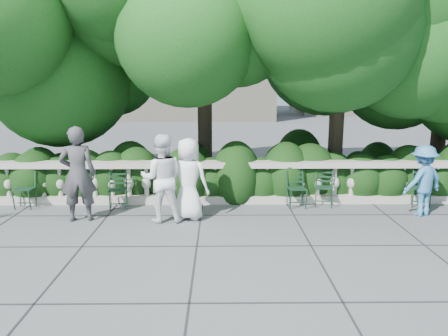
{
  "coord_description": "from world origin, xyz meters",
  "views": [
    {
      "loc": [
        -0.11,
        -8.2,
        2.81
      ],
      "look_at": [
        0.0,
        1.0,
        1.0
      ],
      "focal_mm": 35.0,
      "sensor_mm": 36.0,
      "label": 1
    }
  ],
  "objects_px": {
    "chair_e": "(420,209)",
    "person_older_blue": "(423,181)",
    "chair_c": "(298,209)",
    "chair_a": "(119,211)",
    "chair_f": "(323,208)",
    "person_woman_grey": "(78,174)",
    "person_casual_man": "(162,178)",
    "chair_b": "(23,210)",
    "person_businessman": "(189,179)"
  },
  "relations": [
    {
      "from": "chair_a",
      "to": "person_casual_man",
      "type": "bearing_deg",
      "value": -43.95
    },
    {
      "from": "chair_f",
      "to": "person_casual_man",
      "type": "height_order",
      "value": "person_casual_man"
    },
    {
      "from": "chair_b",
      "to": "person_older_blue",
      "type": "xyz_separation_m",
      "value": [
        8.74,
        -0.48,
        0.76
      ]
    },
    {
      "from": "chair_a",
      "to": "person_woman_grey",
      "type": "xyz_separation_m",
      "value": [
        -0.63,
        -0.69,
        0.98
      ]
    },
    {
      "from": "chair_e",
      "to": "person_older_blue",
      "type": "xyz_separation_m",
      "value": [
        -0.23,
        -0.48,
        0.76
      ]
    },
    {
      "from": "person_businessman",
      "to": "person_casual_man",
      "type": "relative_size",
      "value": 0.95
    },
    {
      "from": "person_woman_grey",
      "to": "person_older_blue",
      "type": "bearing_deg",
      "value": 172.51
    },
    {
      "from": "chair_f",
      "to": "chair_c",
      "type": "bearing_deg",
      "value": -157.4
    },
    {
      "from": "chair_e",
      "to": "person_businessman",
      "type": "xyz_separation_m",
      "value": [
        -5.19,
        -0.69,
        0.85
      ]
    },
    {
      "from": "chair_b",
      "to": "person_businessman",
      "type": "distance_m",
      "value": 3.94
    },
    {
      "from": "chair_b",
      "to": "chair_c",
      "type": "bearing_deg",
      "value": 1.06
    },
    {
      "from": "chair_f",
      "to": "chair_b",
      "type": "bearing_deg",
      "value": -166.52
    },
    {
      "from": "person_businessman",
      "to": "chair_e",
      "type": "bearing_deg",
      "value": -149.36
    },
    {
      "from": "chair_c",
      "to": "chair_a",
      "type": "bearing_deg",
      "value": 175.67
    },
    {
      "from": "chair_e",
      "to": "chair_b",
      "type": "bearing_deg",
      "value": -160.31
    },
    {
      "from": "chair_c",
      "to": "chair_e",
      "type": "height_order",
      "value": "same"
    },
    {
      "from": "chair_b",
      "to": "chair_e",
      "type": "bearing_deg",
      "value": 1.37
    },
    {
      "from": "person_casual_man",
      "to": "person_woman_grey",
      "type": "bearing_deg",
      "value": -4.21
    },
    {
      "from": "chair_a",
      "to": "chair_b",
      "type": "distance_m",
      "value": 2.16
    },
    {
      "from": "chair_f",
      "to": "person_older_blue",
      "type": "bearing_deg",
      "value": -2.78
    },
    {
      "from": "chair_f",
      "to": "person_older_blue",
      "type": "height_order",
      "value": "person_older_blue"
    },
    {
      "from": "chair_b",
      "to": "person_older_blue",
      "type": "height_order",
      "value": "person_older_blue"
    },
    {
      "from": "chair_e",
      "to": "person_older_blue",
      "type": "relative_size",
      "value": 0.55
    },
    {
      "from": "chair_b",
      "to": "person_casual_man",
      "type": "xyz_separation_m",
      "value": [
        3.25,
        -0.82,
        0.9
      ]
    },
    {
      "from": "chair_b",
      "to": "person_casual_man",
      "type": "relative_size",
      "value": 0.47
    },
    {
      "from": "person_casual_man",
      "to": "person_older_blue",
      "type": "bearing_deg",
      "value": -178.88
    },
    {
      "from": "chair_c",
      "to": "person_woman_grey",
      "type": "xyz_separation_m",
      "value": [
        -4.64,
        -0.74,
        0.98
      ]
    },
    {
      "from": "chair_c",
      "to": "person_casual_man",
      "type": "relative_size",
      "value": 0.47
    },
    {
      "from": "chair_a",
      "to": "person_older_blue",
      "type": "bearing_deg",
      "value": -13.21
    },
    {
      "from": "person_woman_grey",
      "to": "person_older_blue",
      "type": "relative_size",
      "value": 1.29
    },
    {
      "from": "person_older_blue",
      "to": "person_businessman",
      "type": "bearing_deg",
      "value": -20.61
    },
    {
      "from": "person_woman_grey",
      "to": "person_casual_man",
      "type": "height_order",
      "value": "person_woman_grey"
    },
    {
      "from": "person_older_blue",
      "to": "chair_a",
      "type": "bearing_deg",
      "value": -26.39
    },
    {
      "from": "person_woman_grey",
      "to": "person_casual_man",
      "type": "xyz_separation_m",
      "value": [
        1.71,
        -0.05,
        -0.08
      ]
    },
    {
      "from": "chair_c",
      "to": "person_businessman",
      "type": "xyz_separation_m",
      "value": [
        -2.4,
        -0.65,
        0.85
      ]
    },
    {
      "from": "person_woman_grey",
      "to": "person_casual_man",
      "type": "relative_size",
      "value": 1.09
    },
    {
      "from": "chair_c",
      "to": "person_woman_grey",
      "type": "distance_m",
      "value": 4.8
    },
    {
      "from": "chair_e",
      "to": "chair_f",
      "type": "relative_size",
      "value": 1.0
    },
    {
      "from": "person_businessman",
      "to": "person_casual_man",
      "type": "bearing_deg",
      "value": 37.8
    },
    {
      "from": "chair_c",
      "to": "person_businessman",
      "type": "bearing_deg",
      "value": -169.88
    },
    {
      "from": "chair_e",
      "to": "person_businessman",
      "type": "distance_m",
      "value": 5.31
    },
    {
      "from": "person_older_blue",
      "to": "chair_c",
      "type": "bearing_deg",
      "value": -32.91
    },
    {
      "from": "chair_c",
      "to": "person_woman_grey",
      "type": "height_order",
      "value": "person_woman_grey"
    },
    {
      "from": "chair_b",
      "to": "chair_c",
      "type": "relative_size",
      "value": 1.0
    },
    {
      "from": "chair_a",
      "to": "person_businessman",
      "type": "bearing_deg",
      "value": -30.05
    },
    {
      "from": "chair_a",
      "to": "chair_c",
      "type": "relative_size",
      "value": 1.0
    },
    {
      "from": "chair_f",
      "to": "person_woman_grey",
      "type": "bearing_deg",
      "value": -157.99
    },
    {
      "from": "chair_e",
      "to": "person_woman_grey",
      "type": "xyz_separation_m",
      "value": [
        -7.44,
        -0.77,
        0.98
      ]
    },
    {
      "from": "person_businessman",
      "to": "person_woman_grey",
      "type": "bearing_deg",
      "value": 25.32
    },
    {
      "from": "person_casual_man",
      "to": "person_businessman",
      "type": "bearing_deg",
      "value": -167.75
    }
  ]
}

